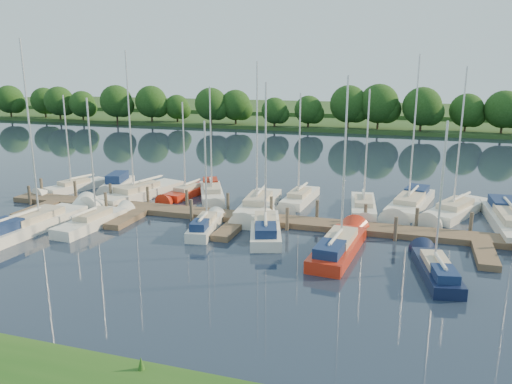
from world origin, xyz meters
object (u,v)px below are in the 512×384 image
(sailboat_n_0, at_px, (74,188))
(sailboat_n_5, at_px, (258,208))
(motorboat, at_px, (117,185))
(sailboat_s_2, at_px, (206,227))
(dock, at_px, (241,220))

(sailboat_n_0, relative_size, sailboat_n_5, 0.76)
(sailboat_n_0, relative_size, motorboat, 1.50)
(motorboat, distance_m, sailboat_s_2, 15.63)
(sailboat_n_0, height_order, sailboat_n_5, sailboat_n_5)
(motorboat, bearing_deg, sailboat_s_2, 130.98)
(dock, xyz_separation_m, motorboat, (-14.41, 6.50, 0.16))
(sailboat_n_0, distance_m, sailboat_n_5, 18.01)
(sailboat_n_5, bearing_deg, sailboat_n_0, -8.87)
(motorboat, bearing_deg, dock, 142.05)
(dock, distance_m, motorboat, 15.81)
(sailboat_n_5, relative_size, sailboat_s_2, 1.50)
(sailboat_n_5, bearing_deg, sailboat_s_2, 66.85)
(motorboat, relative_size, sailboat_n_5, 0.50)
(motorboat, bearing_deg, sailboat_n_0, 16.78)
(sailboat_n_0, bearing_deg, motorboat, -131.01)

